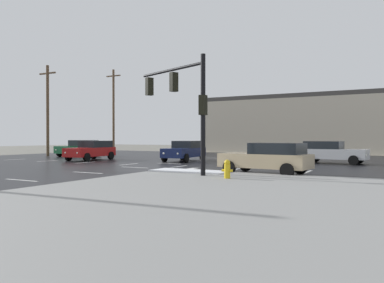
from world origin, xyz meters
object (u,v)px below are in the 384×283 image
object	(u,v)px
fire_hydrant	(227,169)
sedan_tan	(268,158)
traffic_signal_mast	(184,96)
utility_pole_far	(48,109)
sedan_green	(80,148)
sedan_navy	(185,150)
sedan_red	(92,150)
sedan_silver	(331,152)
utility_pole_distant	(113,109)

from	to	relation	value
fire_hydrant	sedan_tan	bearing A→B (deg)	81.38
traffic_signal_mast	utility_pole_far	size ratio (longest dim) A/B	0.61
sedan_green	sedan_navy	world-z (taller)	same
sedan_green	sedan_navy	bearing A→B (deg)	83.98
traffic_signal_mast	sedan_tan	bearing A→B (deg)	-119.57
traffic_signal_mast	sedan_red	size ratio (longest dim) A/B	1.19
traffic_signal_mast	utility_pole_far	bearing A→B (deg)	-4.06
sedan_silver	sedan_tan	size ratio (longest dim) A/B	1.00
sedan_tan	fire_hydrant	bearing A→B (deg)	87.51
traffic_signal_mast	fire_hydrant	bearing A→B (deg)	179.66
sedan_navy	sedan_red	size ratio (longest dim) A/B	1.00
sedan_tan	utility_pole_far	bearing A→B (deg)	-11.24
traffic_signal_mast	utility_pole_far	distance (m)	24.07
sedan_green	sedan_silver	bearing A→B (deg)	93.45
sedan_silver	sedan_green	bearing A→B (deg)	-172.32
fire_hydrant	sedan_red	xyz separation A→B (m)	(-15.78, 8.63, 0.32)
sedan_navy	sedan_silver	distance (m)	10.80
fire_hydrant	utility_pole_distant	size ratio (longest dim) A/B	0.08
sedan_red	utility_pole_distant	size ratio (longest dim) A/B	0.44
sedan_green	sedan_tan	bearing A→B (deg)	68.94
fire_hydrant	sedan_red	size ratio (longest dim) A/B	0.17
traffic_signal_mast	sedan_navy	xyz separation A→B (m)	(-5.71, 10.10, -3.00)
sedan_green	utility_pole_far	world-z (taller)	utility_pole_far
sedan_navy	sedan_silver	bearing A→B (deg)	99.44
sedan_tan	sedan_red	xyz separation A→B (m)	(-16.36, 4.84, 0.00)
fire_hydrant	sedan_navy	world-z (taller)	sedan_navy
sedan_green	sedan_red	xyz separation A→B (m)	(5.64, -4.30, 0.00)
fire_hydrant	sedan_tan	xyz separation A→B (m)	(0.57, 3.79, 0.32)
sedan_green	sedan_navy	xyz separation A→B (m)	(12.96, -1.72, 0.00)
fire_hydrant	sedan_tan	distance (m)	3.84
fire_hydrant	sedan_navy	xyz separation A→B (m)	(-8.46, 11.22, 0.32)
sedan_tan	utility_pole_distant	xyz separation A→B (m)	(-26.23, 19.20, 4.61)
sedan_tan	utility_pole_far	xyz separation A→B (m)	(-24.98, 7.82, 3.88)
sedan_silver	sedan_navy	bearing A→B (deg)	-160.83
fire_hydrant	sedan_tan	size ratio (longest dim) A/B	0.17
sedan_green	sedan_red	bearing A→B (deg)	54.20
sedan_navy	sedan_green	bearing A→B (deg)	-101.53
sedan_navy	sedan_tan	distance (m)	11.70
utility_pole_far	fire_hydrant	bearing A→B (deg)	-25.42
traffic_signal_mast	sedan_navy	distance (m)	11.98
sedan_tan	utility_pole_distant	bearing A→B (deg)	-30.07
traffic_signal_mast	utility_pole_distant	xyz separation A→B (m)	(-22.90, 21.86, 1.61)
sedan_green	utility_pole_far	bearing A→B (deg)	-64.40
fire_hydrant	utility_pole_far	xyz separation A→B (m)	(-24.41, 11.60, 4.19)
sedan_red	sedan_tan	bearing A→B (deg)	68.89
sedan_tan	sedan_silver	bearing A→B (deg)	-92.27
sedan_red	utility_pole_distant	world-z (taller)	utility_pole_distant
sedan_silver	utility_pole_distant	world-z (taller)	utility_pole_distant
fire_hydrant	sedan_silver	xyz separation A→B (m)	(2.04, 13.72, 0.32)
traffic_signal_mast	sedan_green	bearing A→B (deg)	-10.56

